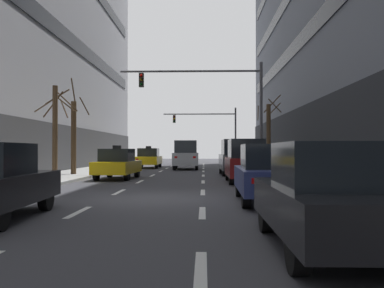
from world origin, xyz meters
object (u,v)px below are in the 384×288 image
Objects in this scene: taxi_driving_0 at (149,158)px; car_parked_0 at (332,197)px; traffic_signal_1 at (213,126)px; car_driving_1 at (186,155)px; street_tree_0 at (55,128)px; taxi_driving_2 at (118,164)px; car_parked_2 at (246,161)px; street_tree_3 at (269,135)px; car_parked_1 at (271,174)px; street_tree_2 at (73,135)px; car_parked_3 at (236,157)px; traffic_signal_0 at (219,97)px.

car_parked_0 is at bearing -77.26° from taxi_driving_0.
car_parked_0 is 39.49m from traffic_signal_1.
street_tree_0 is at bearing -116.46° from car_driving_1.
car_parked_2 is (6.51, -2.31, 0.22)m from taxi_driving_2.
street_tree_3 reaches higher than car_driving_1.
street_tree_3 is at bearing -78.46° from traffic_signal_1.
car_parked_1 is at bearing -42.94° from street_tree_0.
car_parked_2 is at bearing -8.18° from street_tree_0.
street_tree_2 is at bearing -123.44° from car_driving_1.
taxi_driving_0 is 1.06× the size of car_parked_2.
car_driving_1 is at bearing -35.34° from taxi_driving_0.
taxi_driving_0 is at bearing 105.83° from car_parked_1.
street_tree_0 is at bearing -101.10° from taxi_driving_0.
car_parked_2 reaches higher than taxi_driving_0.
car_parked_3 is 4.24m from street_tree_3.
taxi_driving_0 is 12.55m from traffic_signal_0.
car_parked_1 is at bearing -80.88° from car_driving_1.
car_parked_1 is at bearing -85.31° from traffic_signal_0.
car_parked_2 is at bearing -19.56° from taxi_driving_2.
traffic_signal_0 is 1.64× the size of street_tree_3.
traffic_signal_1 is at bearing 92.77° from car_parked_3.
street_tree_3 is at bearing 81.58° from car_parked_1.
traffic_signal_1 is at bearing 92.13° from car_parked_2.
car_parked_3 reaches higher than car_parked_2.
taxi_driving_2 is at bearing 123.63° from car_parked_1.
car_parked_1 is at bearing -74.17° from taxi_driving_0.
taxi_driving_2 is 1.03× the size of car_parked_2.
traffic_signal_0 reaches higher than taxi_driving_0.
taxi_driving_0 is 0.95× the size of car_driving_1.
taxi_driving_0 is 13.62m from taxi_driving_2.
street_tree_0 reaches higher than car_parked_0.
street_tree_2 reaches higher than car_parked_3.
car_parked_2 is (6.63, -15.93, 0.19)m from taxi_driving_0.
car_parked_1 is 16.90m from street_tree_3.
street_tree_0 is (-9.49, 14.78, 1.82)m from car_parked_0.
taxi_driving_0 is 0.99× the size of car_parked_3.
car_parked_1 is 15.25m from street_tree_2.
car_driving_1 is 0.60× the size of traffic_signal_1.
taxi_driving_0 reaches higher than car_parked_0.
car_driving_1 is 14.04m from car_parked_2.
taxi_driving_2 is 24.48m from traffic_signal_1.
car_driving_1 is 7.49m from street_tree_3.
taxi_driving_0 is at bearing 144.66° from car_driving_1.
street_tree_2 is at bearing 118.11° from car_parked_0.
street_tree_2 reaches higher than car_parked_0.
car_parked_3 is 0.87× the size of street_tree_3.
traffic_signal_0 is (-1.05, 18.79, 3.87)m from car_parked_0.
car_parked_0 is at bearing -89.99° from car_parked_1.
street_tree_2 reaches higher than taxi_driving_2.
car_parked_1 is (6.50, -9.78, 0.05)m from taxi_driving_2.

